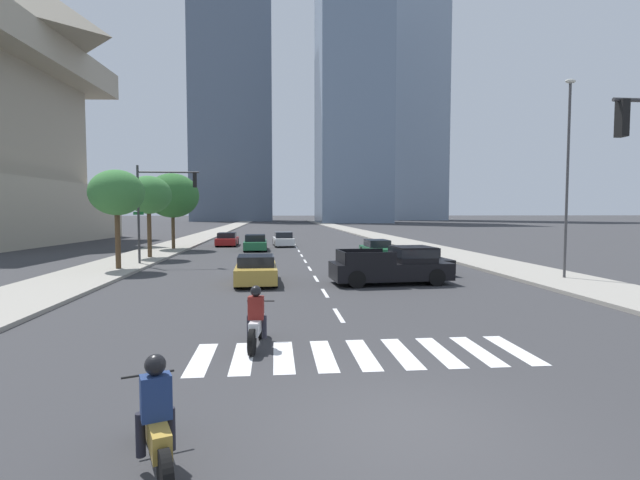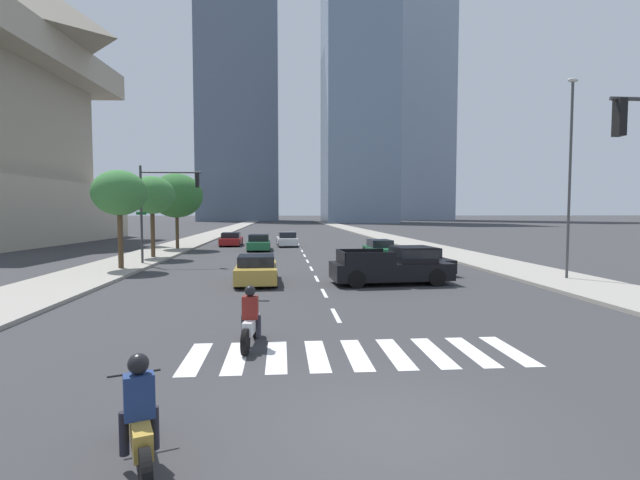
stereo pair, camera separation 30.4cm
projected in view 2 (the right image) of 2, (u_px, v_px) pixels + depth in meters
name	position (u px, v px, depth m)	size (l,w,h in m)	color
ground_plane	(395.00, 428.00, 6.93)	(800.00, 800.00, 0.00)	#333335
sidewalk_east	(442.00, 251.00, 37.70)	(4.00, 260.00, 0.15)	gray
sidewalk_west	(157.00, 253.00, 35.84)	(4.00, 260.00, 0.15)	gray
crosswalk_near	(356.00, 354.00, 10.52)	(7.65, 2.34, 0.01)	silver
lane_divider_center	(302.00, 251.00, 38.38)	(0.14, 50.00, 0.01)	silver
motorcycle_lead	(139.00, 422.00, 5.84)	(1.05, 2.10, 1.49)	black
motorcycle_trailing	(251.00, 322.00, 11.14)	(0.70, 2.05, 1.49)	black
pickup_truck	(396.00, 266.00, 20.84)	(5.40, 2.45, 1.67)	black
sedan_white_0	(287.00, 240.00, 43.74)	(2.01, 4.42, 1.35)	silver
sedan_gold_1	(256.00, 270.00, 21.08)	(1.95, 4.26, 1.28)	#B28E38
sedan_green_2	(259.00, 243.00, 39.10)	(1.99, 4.77, 1.32)	#1E6038
sedan_black_3	(421.00, 260.00, 25.09)	(2.19, 4.85, 1.32)	black
sedan_red_4	(231.00, 240.00, 44.30)	(1.93, 4.25, 1.26)	maroon
sedan_green_5	(380.00, 249.00, 33.11)	(1.88, 4.76, 1.24)	#1E6038
traffic_signal_far	(163.00, 197.00, 27.90)	(3.89, 0.28, 5.86)	#333335
street_lamp_east	(570.00, 166.00, 21.33)	(0.50, 0.24, 9.18)	#3F3F42
street_tree_nearest	(119.00, 193.00, 25.22)	(2.90, 2.90, 5.36)	#4C3823
street_tree_second	(152.00, 195.00, 31.59)	(3.03, 3.03, 5.53)	#4C3823
street_tree_third	(177.00, 196.00, 38.98)	(4.35, 4.35, 6.30)	#4C3823
office_tower_left_skyline	(239.00, 87.00, 163.77)	(27.40, 24.94, 106.57)	slate
office_tower_center_skyline	(358.00, 87.00, 139.69)	(20.54, 25.27, 82.98)	slate
office_tower_right_skyline	(415.00, 43.00, 180.03)	(26.93, 20.02, 145.94)	#8C9EB2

